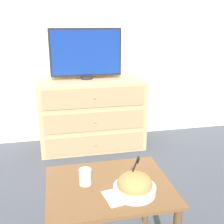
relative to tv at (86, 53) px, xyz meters
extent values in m
plane|color=#474C56|center=(0.02, 0.20, -1.06)|extent=(12.00, 12.00, 0.00)
cube|color=white|center=(0.02, 0.22, 0.24)|extent=(12.00, 0.05, 2.60)
cube|color=tan|center=(0.04, -0.09, -0.67)|extent=(1.15, 0.51, 0.78)
cube|color=tan|center=(0.04, -0.34, -0.93)|extent=(1.06, 0.01, 0.21)
sphere|color=tan|center=(0.04, -0.35, -0.93)|extent=(0.02, 0.02, 0.02)
cube|color=tan|center=(0.04, -0.34, -0.67)|extent=(1.06, 0.01, 0.21)
sphere|color=tan|center=(0.04, -0.35, -0.67)|extent=(0.02, 0.02, 0.02)
cube|color=tan|center=(0.04, -0.34, -0.41)|extent=(1.06, 0.01, 0.21)
sphere|color=tan|center=(0.04, -0.35, -0.41)|extent=(0.02, 0.02, 0.02)
cylinder|color=#232328|center=(0.00, 0.00, -0.27)|extent=(0.13, 0.13, 0.03)
cube|color=#232328|center=(0.00, 0.00, 0.01)|extent=(0.78, 0.04, 0.51)
cube|color=navy|center=(0.00, -0.02, 0.01)|extent=(0.74, 0.01, 0.47)
cube|color=brown|center=(-0.09, -1.70, -0.57)|extent=(0.71, 0.57, 0.02)
cylinder|color=brown|center=(-0.41, -1.46, -0.82)|extent=(0.04, 0.04, 0.48)
cylinder|color=brown|center=(0.23, -1.46, -0.82)|extent=(0.04, 0.04, 0.48)
cylinder|color=silver|center=(0.03, -1.81, -0.54)|extent=(0.23, 0.23, 0.04)
ellipsoid|color=tan|center=(0.03, -1.81, -0.50)|extent=(0.19, 0.19, 0.12)
cube|color=black|center=(0.03, -1.78, -0.46)|extent=(0.06, 0.02, 0.16)
cube|color=black|center=(0.06, -1.78, -0.38)|extent=(0.02, 0.03, 0.03)
cylinder|color=white|center=(-0.22, -1.67, -0.53)|extent=(0.06, 0.06, 0.06)
cylinder|color=white|center=(-0.22, -1.67, -0.51)|extent=(0.07, 0.07, 0.09)
cube|color=white|center=(-0.06, -1.83, -0.56)|extent=(0.18, 0.18, 0.00)
camera|label=1|loc=(-0.36, -3.08, 0.33)|focal=45.00mm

